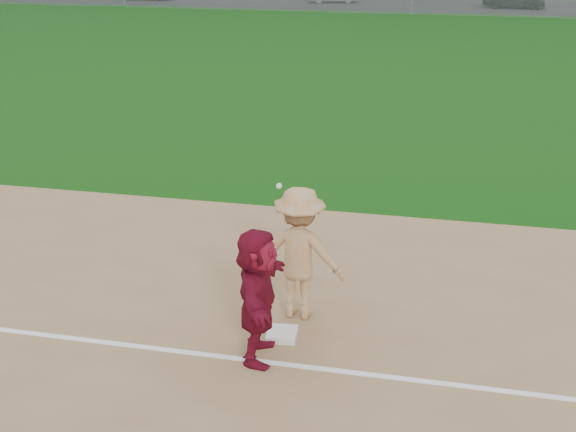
# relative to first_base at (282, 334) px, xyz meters

# --- Properties ---
(ground) EXTENTS (160.00, 160.00, 0.00)m
(ground) POSITION_rel_first_base_xyz_m (-0.25, 0.11, -0.07)
(ground) COLOR #10440D
(ground) RESTS_ON ground
(foul_line) EXTENTS (60.00, 0.10, 0.01)m
(foul_line) POSITION_rel_first_base_xyz_m (-0.25, -0.69, -0.04)
(foul_line) COLOR white
(foul_line) RESTS_ON infield_dirt
(parking_asphalt) EXTENTS (120.00, 10.00, 0.01)m
(parking_asphalt) POSITION_rel_first_base_xyz_m (-0.25, 46.11, -0.06)
(parking_asphalt) COLOR black
(parking_asphalt) RESTS_ON ground
(first_base) EXTENTS (0.47, 0.47, 0.10)m
(first_base) POSITION_rel_first_base_xyz_m (0.00, 0.00, 0.00)
(first_base) COLOR white
(first_base) RESTS_ON infield_dirt
(base_runner) EXTENTS (0.78, 1.88, 1.97)m
(base_runner) POSITION_rel_first_base_xyz_m (-0.21, -0.57, 0.93)
(base_runner) COLOR maroon
(base_runner) RESTS_ON infield_dirt
(first_base_play) EXTENTS (1.41, 0.87, 2.23)m
(first_base_play) POSITION_rel_first_base_xyz_m (0.12, 0.71, 1.01)
(first_base_play) COLOR #A4A4A6
(first_base_play) RESTS_ON infield_dirt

